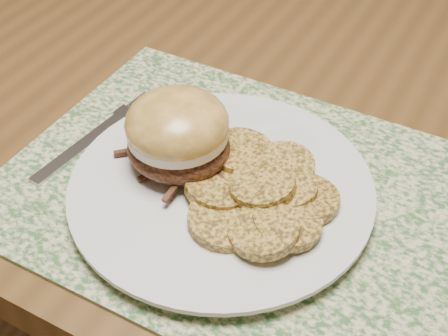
# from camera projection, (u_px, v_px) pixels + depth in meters

# --- Properties ---
(dining_table) EXTENTS (1.50, 0.90, 0.75)m
(dining_table) POSITION_uv_depth(u_px,v_px,m) (276.00, 96.00, 0.83)
(dining_table) COLOR brown
(dining_table) RESTS_ON ground
(placemat) EXTENTS (0.45, 0.33, 0.00)m
(placemat) POSITION_uv_depth(u_px,v_px,m) (248.00, 194.00, 0.58)
(placemat) COLOR #365C2F
(placemat) RESTS_ON dining_table
(dinner_plate) EXTENTS (0.26, 0.26, 0.02)m
(dinner_plate) POSITION_uv_depth(u_px,v_px,m) (221.00, 190.00, 0.57)
(dinner_plate) COLOR silver
(dinner_plate) RESTS_ON placemat
(pork_sandwich) EXTENTS (0.11, 0.11, 0.07)m
(pork_sandwich) POSITION_uv_depth(u_px,v_px,m) (178.00, 133.00, 0.56)
(pork_sandwich) COLOR black
(pork_sandwich) RESTS_ON dinner_plate
(roasted_potatoes) EXTENTS (0.15, 0.16, 0.03)m
(roasted_potatoes) POSITION_uv_depth(u_px,v_px,m) (261.00, 191.00, 0.54)
(roasted_potatoes) COLOR #B48B34
(roasted_potatoes) RESTS_ON dinner_plate
(fork) EXTENTS (0.03, 0.17, 0.00)m
(fork) POSITION_uv_depth(u_px,v_px,m) (97.00, 135.00, 0.63)
(fork) COLOR #B1B0B7
(fork) RESTS_ON placemat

